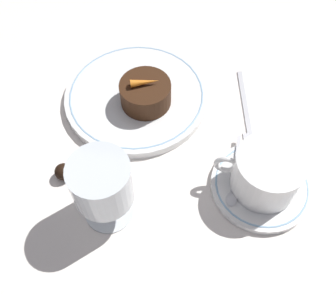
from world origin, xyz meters
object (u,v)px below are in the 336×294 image
Objects in this scene: dinner_plate at (137,96)px; coffee_cup at (267,172)px; fork at (248,123)px; dessert_cake at (146,93)px; wine_glass at (102,185)px.

coffee_cup reaches higher than dinner_plate.
fork is 0.17m from dessert_cake.
dinner_plate is 0.19m from fork.
wine_glass reaches higher than dessert_cake.
dessert_cake is (0.19, -0.11, -0.01)m from coffee_cup.
wine_glass is 0.27m from fork.
dinner_plate is at bearing -30.83° from coffee_cup.
dessert_cake is (0.17, -0.00, 0.03)m from fork.
coffee_cup is 0.12m from fork.
coffee_cup is 0.67× the size of fork.
dessert_cake is (-0.01, -0.19, -0.04)m from wine_glass.
coffee_cup reaches higher than dessert_cake.
wine_glass is at bearing 46.30° from fork.
dessert_cake is at bearing -93.18° from wine_glass.
dinner_plate is 1.30× the size of fork.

